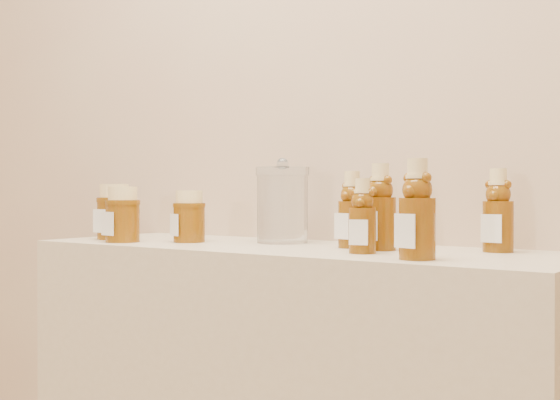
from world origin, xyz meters
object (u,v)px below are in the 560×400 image
Objects in this scene: honey_jar_left at (114,212)px; glass_canister at (282,202)px; bear_bottle_front_left at (362,211)px; bear_bottle_back_left at (352,205)px.

honey_jar_left is 0.72× the size of glass_canister.
bear_bottle_front_left is at bearing -25.90° from glass_canister.
bear_bottle_back_left is at bearing 115.74° from bear_bottle_front_left.
bear_bottle_front_left is 0.31m from glass_canister.
bear_bottle_front_left is (0.08, -0.10, -0.01)m from bear_bottle_back_left.
honey_jar_left is (-0.62, -0.10, -0.02)m from bear_bottle_back_left.
honey_jar_left is (-0.70, 0.00, -0.01)m from bear_bottle_front_left.
bear_bottle_back_left reaches higher than bear_bottle_front_left.
bear_bottle_back_left is 0.20m from glass_canister.
bear_bottle_back_left is 0.13m from bear_bottle_front_left.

